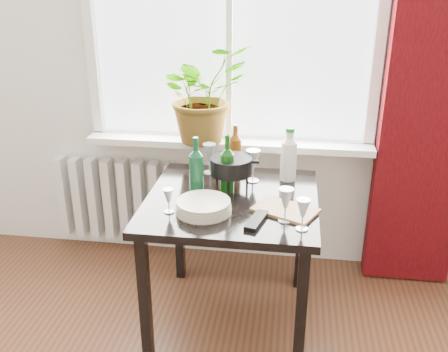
# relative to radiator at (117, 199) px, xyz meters

# --- Properties ---
(window) EXTENTS (1.72, 0.08, 1.62)m
(window) POSITION_rel_radiator_xyz_m (0.75, 0.04, 1.22)
(window) COLOR white
(window) RESTS_ON ground
(windowsill) EXTENTS (1.72, 0.20, 0.04)m
(windowsill) POSITION_rel_radiator_xyz_m (0.75, -0.03, 0.44)
(windowsill) COLOR white
(windowsill) RESTS_ON ground
(curtain) EXTENTS (0.50, 0.12, 2.56)m
(curtain) POSITION_rel_radiator_xyz_m (1.87, -0.06, 0.92)
(curtain) COLOR #370508
(curtain) RESTS_ON ground
(radiator) EXTENTS (0.80, 0.10, 0.55)m
(radiator) POSITION_rel_radiator_xyz_m (0.00, 0.00, 0.00)
(radiator) COLOR silver
(radiator) RESTS_ON ground
(table) EXTENTS (0.85, 0.85, 0.74)m
(table) POSITION_rel_radiator_xyz_m (0.85, -0.63, 0.27)
(table) COLOR black
(table) RESTS_ON ground
(potted_plant) EXTENTS (0.68, 0.67, 0.57)m
(potted_plant) POSITION_rel_radiator_xyz_m (0.61, -0.08, 0.75)
(potted_plant) COLOR #2D7F22
(potted_plant) RESTS_ON windowsill
(wine_bottle_left) EXTENTS (0.08, 0.08, 0.30)m
(wine_bottle_left) POSITION_rel_radiator_xyz_m (0.67, -0.61, 0.51)
(wine_bottle_left) COLOR #0B3E20
(wine_bottle_left) RESTS_ON table
(wine_bottle_right) EXTENTS (0.09, 0.09, 0.30)m
(wine_bottle_right) POSITION_rel_radiator_xyz_m (0.82, -0.55, 0.51)
(wine_bottle_right) COLOR #0D3E0B
(wine_bottle_right) RESTS_ON table
(bottle_amber) EXTENTS (0.07, 0.07, 0.28)m
(bottle_amber) POSITION_rel_radiator_xyz_m (0.82, -0.28, 0.50)
(bottle_amber) COLOR #67360B
(bottle_amber) RESTS_ON table
(cleaning_bottle) EXTENTS (0.10, 0.10, 0.30)m
(cleaning_bottle) POSITION_rel_radiator_xyz_m (1.12, -0.36, 0.51)
(cleaning_bottle) COLOR silver
(cleaning_bottle) RESTS_ON table
(wineglass_front_right) EXTENTS (0.09, 0.09, 0.16)m
(wineglass_front_right) POSITION_rel_radiator_xyz_m (1.12, -0.84, 0.44)
(wineglass_front_right) COLOR #B6BAC4
(wineglass_front_right) RESTS_ON table
(wineglass_far_right) EXTENTS (0.08, 0.08, 0.15)m
(wineglass_far_right) POSITION_rel_radiator_xyz_m (1.20, -0.91, 0.43)
(wineglass_far_right) COLOR silver
(wineglass_far_right) RESTS_ON table
(wineglass_back_center) EXTENTS (0.09, 0.09, 0.18)m
(wineglass_back_center) POSITION_rel_radiator_xyz_m (0.93, -0.40, 0.45)
(wineglass_back_center) COLOR silver
(wineglass_back_center) RESTS_ON table
(wineglass_back_left) EXTENTS (0.09, 0.09, 0.18)m
(wineglass_back_left) POSITION_rel_radiator_xyz_m (0.69, -0.32, 0.45)
(wineglass_back_left) COLOR #AFB8BC
(wineglass_back_left) RESTS_ON table
(wineglass_front_left) EXTENTS (0.05, 0.05, 0.12)m
(wineglass_front_left) POSITION_rel_radiator_xyz_m (0.58, -0.83, 0.42)
(wineglass_front_left) COLOR silver
(wineglass_front_left) RESTS_ON table
(plate_stack) EXTENTS (0.32, 0.32, 0.06)m
(plate_stack) POSITION_rel_radiator_xyz_m (0.74, -0.81, 0.39)
(plate_stack) COLOR beige
(plate_stack) RESTS_ON table
(fondue_pot) EXTENTS (0.31, 0.30, 0.17)m
(fondue_pot) POSITION_rel_radiator_xyz_m (0.83, -0.51, 0.44)
(fondue_pot) COLOR black
(fondue_pot) RESTS_ON table
(tv_remote) EXTENTS (0.10, 0.20, 0.02)m
(tv_remote) POSITION_rel_radiator_xyz_m (0.99, -0.88, 0.37)
(tv_remote) COLOR black
(tv_remote) RESTS_ON table
(cutting_board) EXTENTS (0.34, 0.29, 0.02)m
(cutting_board) POSITION_rel_radiator_xyz_m (1.12, -0.75, 0.37)
(cutting_board) COLOR #956B43
(cutting_board) RESTS_ON table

